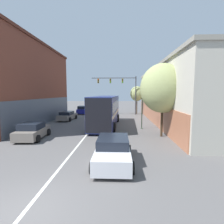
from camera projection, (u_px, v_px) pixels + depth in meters
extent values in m
plane|color=#565454|center=(25.00, 212.00, 5.75)|extent=(160.00, 160.00, 0.00)
cube|color=silver|center=(94.00, 126.00, 20.89)|extent=(0.14, 42.51, 0.01)
cube|color=brown|center=(18.00, 84.00, 22.58)|extent=(7.27, 18.10, 10.17)
cube|color=#4C515B|center=(46.00, 111.00, 22.79)|extent=(0.24, 17.74, 3.20)
cube|color=#542A1E|center=(15.00, 44.00, 22.05)|extent=(7.56, 18.28, 0.30)
cube|color=#B7B2A3|center=(187.00, 95.00, 22.77)|extent=(8.70, 25.27, 7.20)
cube|color=#A86647|center=(153.00, 113.00, 23.22)|extent=(0.24, 24.76, 2.52)
cube|color=gray|center=(188.00, 68.00, 22.40)|extent=(9.05, 25.52, 0.30)
cube|color=navy|center=(106.00, 110.00, 20.61)|extent=(2.91, 10.62, 3.30)
cube|color=black|center=(106.00, 105.00, 20.55)|extent=(2.95, 10.41, 1.05)
cube|color=beige|center=(106.00, 112.00, 20.64)|extent=(2.94, 10.52, 0.33)
cube|color=black|center=(98.00, 116.00, 15.43)|extent=(2.39, 0.17, 3.16)
cylinder|color=black|center=(100.00, 118.00, 24.10)|extent=(0.34, 1.01, 1.00)
cylinder|color=black|center=(118.00, 118.00, 23.88)|extent=(0.34, 1.01, 1.00)
cylinder|color=black|center=(90.00, 127.00, 17.65)|extent=(0.34, 1.01, 1.00)
cylinder|color=black|center=(114.00, 127.00, 17.42)|extent=(0.34, 1.01, 1.00)
cube|color=silver|center=(113.00, 154.00, 9.67)|extent=(1.87, 4.30, 0.75)
cube|color=black|center=(113.00, 141.00, 9.86)|extent=(1.71, 2.24, 0.49)
cylinder|color=black|center=(99.00, 150.00, 11.06)|extent=(0.22, 0.64, 0.64)
cylinder|color=black|center=(129.00, 150.00, 10.98)|extent=(0.22, 0.64, 0.64)
cylinder|color=black|center=(92.00, 167.00, 8.41)|extent=(0.22, 0.64, 0.64)
cylinder|color=black|center=(132.00, 168.00, 8.34)|extent=(0.22, 0.64, 0.64)
cube|color=slate|center=(67.00, 117.00, 25.26)|extent=(1.91, 4.31, 0.66)
cube|color=black|center=(67.00, 113.00, 24.99)|extent=(1.64, 2.29, 0.45)
cylinder|color=black|center=(65.00, 117.00, 26.67)|extent=(0.26, 0.61, 0.60)
cylinder|color=black|center=(76.00, 117.00, 26.47)|extent=(0.26, 0.61, 0.60)
cylinder|color=black|center=(58.00, 119.00, 24.09)|extent=(0.26, 0.61, 0.60)
cylinder|color=black|center=(70.00, 119.00, 23.89)|extent=(0.26, 0.61, 0.60)
cube|color=slate|center=(33.00, 133.00, 14.94)|extent=(1.96, 3.90, 0.71)
cube|color=black|center=(32.00, 126.00, 14.69)|extent=(1.72, 2.07, 0.51)
cylinder|color=black|center=(29.00, 132.00, 16.13)|extent=(0.25, 0.62, 0.61)
cylinder|color=black|center=(48.00, 132.00, 16.15)|extent=(0.25, 0.62, 0.61)
cylinder|color=black|center=(15.00, 139.00, 13.78)|extent=(0.25, 0.62, 0.61)
cylinder|color=black|center=(38.00, 139.00, 13.80)|extent=(0.25, 0.62, 0.61)
cube|color=navy|center=(83.00, 111.00, 33.69)|extent=(2.15, 4.72, 0.75)
cube|color=black|center=(82.00, 107.00, 33.39)|extent=(1.82, 2.51, 0.54)
cylinder|color=black|center=(79.00, 111.00, 35.09)|extent=(0.27, 0.63, 0.61)
cylinder|color=black|center=(88.00, 111.00, 35.16)|extent=(0.27, 0.63, 0.61)
cylinder|color=black|center=(77.00, 113.00, 32.26)|extent=(0.27, 0.63, 0.61)
cylinder|color=black|center=(87.00, 113.00, 32.34)|extent=(0.27, 0.63, 0.61)
cylinder|color=#333338|center=(136.00, 96.00, 31.43)|extent=(0.18, 0.18, 6.89)
cylinder|color=#333338|center=(114.00, 78.00, 31.27)|extent=(7.95, 0.12, 0.12)
cube|color=#9E8419|center=(123.00, 81.00, 31.25)|extent=(0.28, 0.24, 0.80)
sphere|color=black|center=(123.00, 79.00, 31.08)|extent=(0.18, 0.18, 0.18)
sphere|color=black|center=(123.00, 81.00, 31.10)|extent=(0.18, 0.18, 0.18)
sphere|color=green|center=(123.00, 82.00, 31.13)|extent=(0.18, 0.18, 0.18)
cube|color=#9E8419|center=(110.00, 81.00, 31.36)|extent=(0.28, 0.24, 0.80)
sphere|color=black|center=(110.00, 79.00, 31.18)|extent=(0.18, 0.18, 0.18)
sphere|color=black|center=(110.00, 81.00, 31.20)|extent=(0.18, 0.18, 0.18)
sphere|color=green|center=(110.00, 82.00, 31.23)|extent=(0.18, 0.18, 0.18)
cube|color=#9E8419|center=(98.00, 81.00, 31.46)|extent=(0.28, 0.24, 0.80)
sphere|color=red|center=(98.00, 79.00, 31.28)|extent=(0.18, 0.18, 0.18)
sphere|color=black|center=(98.00, 81.00, 31.31)|extent=(0.18, 0.18, 0.18)
sphere|color=black|center=(98.00, 82.00, 31.33)|extent=(0.18, 0.18, 0.18)
cone|color=#233323|center=(142.00, 128.00, 19.19)|extent=(0.26, 0.26, 0.20)
cylinder|color=#233323|center=(142.00, 112.00, 19.00)|extent=(0.10, 0.10, 3.76)
sphere|color=white|center=(142.00, 93.00, 18.78)|extent=(0.32, 0.32, 0.32)
cylinder|color=#3D2D1E|center=(162.00, 122.00, 15.61)|extent=(0.21, 0.21, 2.64)
ellipsoid|color=#99A366|center=(163.00, 88.00, 15.29)|extent=(3.93, 3.54, 4.32)
cylinder|color=#3D2D1E|center=(137.00, 107.00, 32.69)|extent=(0.18, 0.18, 2.73)
ellipsoid|color=#99A366|center=(137.00, 94.00, 32.43)|extent=(2.50, 2.25, 2.75)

